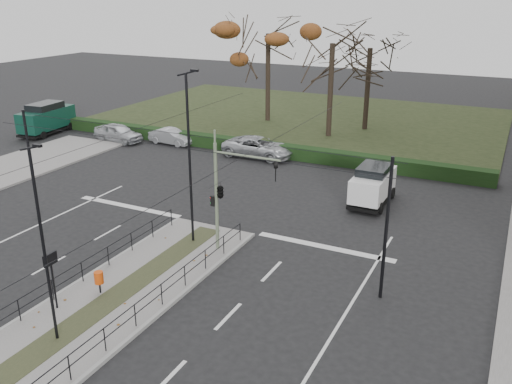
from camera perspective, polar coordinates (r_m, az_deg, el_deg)
ground at (r=25.13m, az=-10.18°, el=-7.90°), size 140.00×140.00×0.00m
median_island at (r=23.42m, az=-13.82°, el=-10.25°), size 4.40×15.00×0.14m
park at (r=54.58m, az=4.66°, el=7.87°), size 38.00×26.00×0.10m
hedge at (r=42.65m, az=-2.08°, el=5.01°), size 38.00×1.00×1.00m
median_railing at (r=22.91m, az=-14.17°, el=-8.40°), size 4.14×13.24×0.92m
catenary at (r=24.95m, az=-8.49°, el=0.59°), size 20.00×34.00×6.00m
traffic_light at (r=24.99m, az=-3.61°, el=0.24°), size 3.56×2.01×5.23m
litter_bin at (r=23.20m, az=-16.21°, el=-8.68°), size 0.37×0.37×0.95m
info_panel at (r=22.15m, az=-20.78°, el=-7.24°), size 0.13×0.62×2.36m
streetlamp_median_near at (r=19.46m, az=-21.44°, el=-5.28°), size 0.60×0.12×7.21m
streetlamp_median_far at (r=25.67m, az=-6.98°, el=3.57°), size 0.70×0.14×8.41m
parked_car_first at (r=46.73m, az=-14.31°, el=6.07°), size 4.55×2.15×1.50m
parked_car_second at (r=45.06m, az=-8.91°, el=5.79°), size 3.94×1.61×1.27m
parked_car_fourth at (r=40.92m, az=0.23°, el=4.73°), size 5.45×2.55×1.51m
white_van at (r=32.38m, az=12.20°, el=0.85°), size 2.01×4.28×2.31m
green_van at (r=51.23m, az=-21.19°, el=7.29°), size 2.65×5.69×2.71m
rust_tree at (r=51.67m, az=1.30°, el=16.32°), size 8.12×8.12×10.61m
bare_tree_center at (r=49.30m, az=11.90°, el=14.00°), size 5.75×5.75×9.45m
bare_tree_near at (r=46.20m, az=8.04°, el=14.54°), size 7.06×7.06×10.26m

